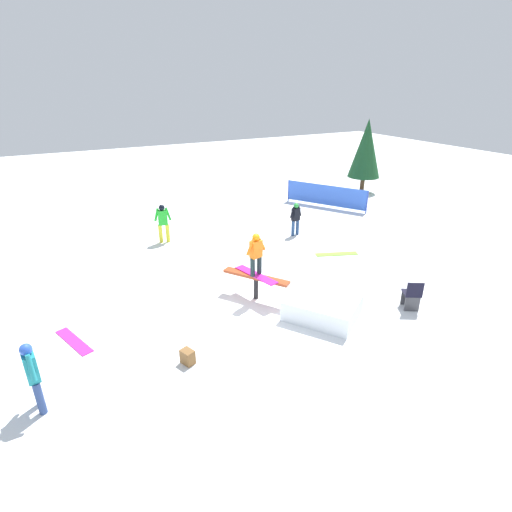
{
  "coord_description": "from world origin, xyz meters",
  "views": [
    {
      "loc": [
        -8.92,
        4.7,
        5.82
      ],
      "look_at": [
        0.0,
        0.0,
        1.34
      ],
      "focal_mm": 28.0,
      "sensor_mm": 36.0,
      "label": 1
    }
  ],
  "objects_px": {
    "bystander_black": "(296,217)",
    "folding_chair": "(412,296)",
    "rail_feature": "(256,279)",
    "backpack_on_snow": "(188,357)",
    "main_rider_on_rail": "(256,256)",
    "loose_snowboard_lime": "(337,254)",
    "pine_tree_near": "(366,149)",
    "bystander_green": "(163,221)",
    "loose_snowboard_white": "(374,281)",
    "bystander_teal": "(33,374)",
    "loose_snowboard_magenta": "(74,341)"
  },
  "relations": [
    {
      "from": "loose_snowboard_lime",
      "to": "main_rider_on_rail",
      "type": "bearing_deg",
      "value": -139.55
    },
    {
      "from": "pine_tree_near",
      "to": "loose_snowboard_white",
      "type": "bearing_deg",
      "value": 140.68
    },
    {
      "from": "main_rider_on_rail",
      "to": "folding_chair",
      "type": "distance_m",
      "value": 4.4
    },
    {
      "from": "bystander_black",
      "to": "loose_snowboard_lime",
      "type": "height_order",
      "value": "bystander_black"
    },
    {
      "from": "backpack_on_snow",
      "to": "loose_snowboard_magenta",
      "type": "bearing_deg",
      "value": -154.94
    },
    {
      "from": "loose_snowboard_magenta",
      "to": "folding_chair",
      "type": "relative_size",
      "value": 1.63
    },
    {
      "from": "main_rider_on_rail",
      "to": "folding_chair",
      "type": "relative_size",
      "value": 1.75
    },
    {
      "from": "bystander_green",
      "to": "backpack_on_snow",
      "type": "bearing_deg",
      "value": -89.22
    },
    {
      "from": "loose_snowboard_white",
      "to": "loose_snowboard_magenta",
      "type": "distance_m",
      "value": 8.71
    },
    {
      "from": "bystander_green",
      "to": "backpack_on_snow",
      "type": "distance_m",
      "value": 7.57
    },
    {
      "from": "pine_tree_near",
      "to": "folding_chair",
      "type": "bearing_deg",
      "value": 144.57
    },
    {
      "from": "bystander_black",
      "to": "pine_tree_near",
      "type": "bearing_deg",
      "value": 18.49
    },
    {
      "from": "loose_snowboard_white",
      "to": "bystander_green",
      "type": "bearing_deg",
      "value": 119.16
    },
    {
      "from": "rail_feature",
      "to": "pine_tree_near",
      "type": "height_order",
      "value": "pine_tree_near"
    },
    {
      "from": "bystander_teal",
      "to": "loose_snowboard_lime",
      "type": "xyz_separation_m",
      "value": [
        3.27,
        -9.69,
        -0.83
      ]
    },
    {
      "from": "main_rider_on_rail",
      "to": "backpack_on_snow",
      "type": "xyz_separation_m",
      "value": [
        -1.85,
        2.7,
        -1.17
      ]
    },
    {
      "from": "bystander_black",
      "to": "bystander_teal",
      "type": "height_order",
      "value": "bystander_teal"
    },
    {
      "from": "bystander_teal",
      "to": "pine_tree_near",
      "type": "height_order",
      "value": "pine_tree_near"
    },
    {
      "from": "main_rider_on_rail",
      "to": "loose_snowboard_magenta",
      "type": "relative_size",
      "value": 1.07
    },
    {
      "from": "loose_snowboard_white",
      "to": "folding_chair",
      "type": "xyz_separation_m",
      "value": [
        -1.68,
        0.27,
        0.4
      ]
    },
    {
      "from": "bystander_green",
      "to": "loose_snowboard_white",
      "type": "xyz_separation_m",
      "value": [
        -6.34,
        -4.88,
        -0.83
      ]
    },
    {
      "from": "rail_feature",
      "to": "bystander_green",
      "type": "relative_size",
      "value": 1.21
    },
    {
      "from": "main_rider_on_rail",
      "to": "loose_snowboard_lime",
      "type": "bearing_deg",
      "value": -84.83
    },
    {
      "from": "loose_snowboard_white",
      "to": "loose_snowboard_magenta",
      "type": "bearing_deg",
      "value": 164.85
    },
    {
      "from": "bystander_green",
      "to": "loose_snowboard_magenta",
      "type": "xyz_separation_m",
      "value": [
        -5.32,
        3.77,
        -0.83
      ]
    },
    {
      "from": "backpack_on_snow",
      "to": "loose_snowboard_lime",
      "type": "bearing_deg",
      "value": 94.19
    },
    {
      "from": "bystander_green",
      "to": "rail_feature",
      "type": "bearing_deg",
      "value": -65.7
    },
    {
      "from": "loose_snowboard_magenta",
      "to": "bystander_green",
      "type": "bearing_deg",
      "value": -55.63
    },
    {
      "from": "folding_chair",
      "to": "loose_snowboard_lime",
      "type": "bearing_deg",
      "value": -67.42
    },
    {
      "from": "rail_feature",
      "to": "backpack_on_snow",
      "type": "bearing_deg",
      "value": 90.3
    },
    {
      "from": "rail_feature",
      "to": "loose_snowboard_magenta",
      "type": "xyz_separation_m",
      "value": [
        0.2,
        4.88,
        -0.61
      ]
    },
    {
      "from": "main_rider_on_rail",
      "to": "pine_tree_near",
      "type": "height_order",
      "value": "pine_tree_near"
    },
    {
      "from": "bystander_black",
      "to": "loose_snowboard_lime",
      "type": "xyz_separation_m",
      "value": [
        -2.36,
        -0.27,
        -0.74
      ]
    },
    {
      "from": "pine_tree_near",
      "to": "bystander_green",
      "type": "bearing_deg",
      "value": 100.61
    },
    {
      "from": "loose_snowboard_lime",
      "to": "pine_tree_near",
      "type": "distance_m",
      "value": 9.52
    },
    {
      "from": "rail_feature",
      "to": "loose_snowboard_lime",
      "type": "distance_m",
      "value": 4.35
    },
    {
      "from": "rail_feature",
      "to": "bystander_teal",
      "type": "bearing_deg",
      "value": 73.8
    },
    {
      "from": "main_rider_on_rail",
      "to": "folding_chair",
      "type": "height_order",
      "value": "main_rider_on_rail"
    },
    {
      "from": "rail_feature",
      "to": "loose_snowboard_magenta",
      "type": "height_order",
      "value": "rail_feature"
    },
    {
      "from": "bystander_teal",
      "to": "loose_snowboard_magenta",
      "type": "distance_m",
      "value": 2.32
    },
    {
      "from": "bystander_black",
      "to": "folding_chair",
      "type": "xyz_separation_m",
      "value": [
        -6.3,
        0.3,
        -0.34
      ]
    },
    {
      "from": "loose_snowboard_white",
      "to": "folding_chair",
      "type": "relative_size",
      "value": 1.66
    },
    {
      "from": "bystander_teal",
      "to": "loose_snowboard_magenta",
      "type": "relative_size",
      "value": 1.05
    },
    {
      "from": "bystander_green",
      "to": "bystander_teal",
      "type": "height_order",
      "value": "bystander_green"
    },
    {
      "from": "loose_snowboard_white",
      "to": "folding_chair",
      "type": "bearing_deg",
      "value": -107.7
    },
    {
      "from": "folding_chair",
      "to": "pine_tree_near",
      "type": "distance_m",
      "value": 12.73
    },
    {
      "from": "main_rider_on_rail",
      "to": "bystander_teal",
      "type": "height_order",
      "value": "main_rider_on_rail"
    },
    {
      "from": "main_rider_on_rail",
      "to": "bystander_teal",
      "type": "distance_m",
      "value": 5.94
    },
    {
      "from": "loose_snowboard_white",
      "to": "pine_tree_near",
      "type": "relative_size",
      "value": 0.37
    },
    {
      "from": "bystander_teal",
      "to": "backpack_on_snow",
      "type": "relative_size",
      "value": 4.41
    }
  ]
}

